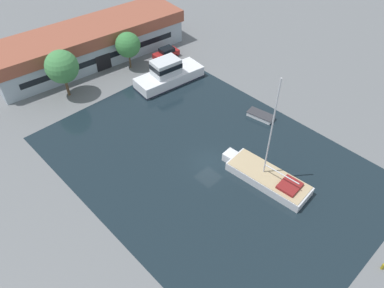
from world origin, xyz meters
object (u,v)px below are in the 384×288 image
object	(u,v)px
motor_cruiser	(168,75)
small_dinghy	(261,116)
quay_tree_by_water	(62,67)
parked_car	(166,53)
quay_tree_near_building	(128,45)
warehouse_building	(90,43)
sailboat_moored	(267,177)

from	to	relation	value
motor_cruiser	small_dinghy	world-z (taller)	motor_cruiser
quay_tree_by_water	parked_car	size ratio (longest dim) A/B	1.59
quay_tree_near_building	quay_tree_by_water	distance (m)	10.72
motor_cruiser	parked_car	bearing A→B (deg)	-31.90
warehouse_building	sailboat_moored	world-z (taller)	sailboat_moored
warehouse_building	motor_cruiser	distance (m)	14.32
parked_car	small_dinghy	bearing A→B (deg)	-179.38
parked_car	motor_cruiser	bearing A→B (deg)	145.52
warehouse_building	parked_car	size ratio (longest dim) A/B	7.29
warehouse_building	sailboat_moored	size ratio (longest dim) A/B	2.41
sailboat_moored	motor_cruiser	distance (m)	22.43
sailboat_moored	small_dinghy	distance (m)	11.09
quay_tree_near_building	parked_car	xyz separation A→B (m)	(5.91, -1.65, -2.98)
quay_tree_by_water	quay_tree_near_building	bearing A→B (deg)	-0.31
warehouse_building	parked_car	xyz separation A→B (m)	(8.75, -7.96, -1.88)
quay_tree_near_building	small_dinghy	distance (m)	22.54
warehouse_building	quay_tree_by_water	world-z (taller)	quay_tree_by_water
parked_car	quay_tree_by_water	bearing A→B (deg)	87.95
quay_tree_near_building	motor_cruiser	size ratio (longest dim) A/B	0.54
sailboat_moored	quay_tree_by_water	bearing A→B (deg)	99.26
sailboat_moored	small_dinghy	xyz separation A→B (m)	(8.26, 7.40, -0.33)
quay_tree_near_building	sailboat_moored	world-z (taller)	sailboat_moored
motor_cruiser	small_dinghy	bearing A→B (deg)	-160.67
quay_tree_by_water	sailboat_moored	xyz separation A→B (m)	(7.23, -29.21, -3.92)
quay_tree_by_water	motor_cruiser	xyz separation A→B (m)	(12.16, -7.34, -3.18)
quay_tree_near_building	sailboat_moored	size ratio (longest dim) A/B	0.44
warehouse_building	sailboat_moored	bearing A→B (deg)	-85.20
parked_car	small_dinghy	xyz separation A→B (m)	(-1.13, -20.10, -0.54)
quay_tree_by_water	motor_cruiser	size ratio (longest dim) A/B	0.64
small_dinghy	quay_tree_near_building	bearing A→B (deg)	92.80
sailboat_moored	motor_cruiser	bearing A→B (deg)	72.64
quay_tree_near_building	quay_tree_by_water	bearing A→B (deg)	179.69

